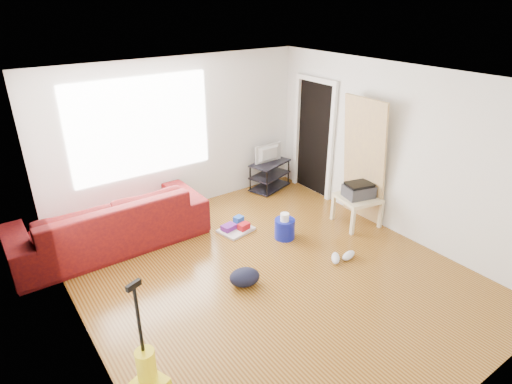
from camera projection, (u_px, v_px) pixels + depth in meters
room at (270, 183)px, 5.20m from camera, size 4.51×5.01×2.51m
sofa at (114, 245)px, 6.26m from camera, size 2.70×1.05×0.79m
tv_stand at (270, 175)px, 7.97m from camera, size 0.86×0.64×0.53m
tv at (270, 154)px, 7.79m from camera, size 0.57×0.07×0.33m
side_table at (358, 201)px, 6.69m from camera, size 0.68×0.68×0.47m
printer at (359, 190)px, 6.61m from camera, size 0.50×0.43×0.23m
bucket at (284, 237)px, 6.45m from camera, size 0.40×0.40×0.30m
toilet_paper at (284, 226)px, 6.33m from camera, size 0.13×0.13×0.12m
cleaning_tray at (236, 227)px, 6.62m from camera, size 0.55×0.48×0.18m
backpack at (245, 284)px, 5.41m from camera, size 0.45×0.40×0.21m
sneakers at (342, 257)px, 5.88m from camera, size 0.46×0.27×0.11m
vacuum at (148, 374)px, 3.85m from camera, size 0.34×0.36×1.20m
door_panel at (358, 217)px, 7.03m from camera, size 0.25×0.80×1.98m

